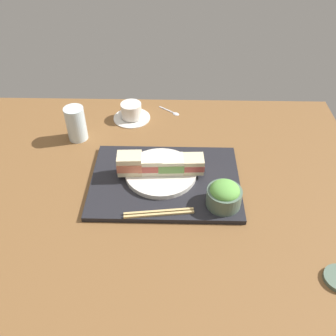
{
  "coord_description": "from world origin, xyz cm",
  "views": [
    {
      "loc": [
        8.26,
        -83.53,
        79.75
      ],
      "look_at": [
        6.29,
        1.41,
        5.0
      ],
      "focal_mm": 39.48,
      "sensor_mm": 36.0,
      "label": 1
    }
  ],
  "objects": [
    {
      "name": "chopsticks_pair",
      "position": [
        4.11,
        -14.25,
        1.91
      ],
      "size": [
        19.85,
        4.21,
        0.7
      ],
      "color": "tan",
      "rests_on": "serving_tray"
    },
    {
      "name": "sandwich_inner_near",
      "position": [
        0.87,
        2.17,
        5.79
      ],
      "size": [
        7.94,
        6.02,
        5.37
      ],
      "color": "#EFE5C1",
      "rests_on": "sandwich_plate"
    },
    {
      "name": "serving_tray",
      "position": [
        5.49,
        0.35,
        0.78
      ],
      "size": [
        45.92,
        32.79,
        1.56
      ],
      "primitive_type": "cube",
      "color": "black",
      "rests_on": "ground_plane"
    },
    {
      "name": "sandwich_farmost",
      "position": [
        13.51,
        2.85,
        5.59
      ],
      "size": [
        7.83,
        6.01,
        4.97
      ],
      "color": "beige",
      "rests_on": "sandwich_plate"
    },
    {
      "name": "coffee_cup",
      "position": [
        -8.48,
        35.96,
        2.75
      ],
      "size": [
        14.11,
        14.11,
        6.43
      ],
      "color": "silver",
      "rests_on": "ground_plane"
    },
    {
      "name": "ground_plane",
      "position": [
        0.0,
        0.0,
        -1.5
      ],
      "size": [
        140.0,
        100.0,
        3.0
      ],
      "primitive_type": "cube",
      "color": "brown"
    },
    {
      "name": "sandwich_nearmost",
      "position": [
        -5.45,
        1.82,
        6.27
      ],
      "size": [
        7.84,
        6.21,
        6.33
      ],
      "color": "beige",
      "rests_on": "sandwich_plate"
    },
    {
      "name": "salad_bowl",
      "position": [
        22.44,
        -10.04,
        5.31
      ],
      "size": [
        10.01,
        10.01,
        7.77
      ],
      "color": "#4C6051",
      "rests_on": "serving_tray"
    },
    {
      "name": "drinking_glass",
      "position": [
        -26.43,
        22.85,
        6.19
      ],
      "size": [
        6.89,
        6.89,
        12.37
      ],
      "primitive_type": "cylinder",
      "color": "silver",
      "rests_on": "ground_plane"
    },
    {
      "name": "sandwich_inner_far",
      "position": [
        7.19,
        2.51,
        5.67
      ],
      "size": [
        8.13,
        6.17,
        5.12
      ],
      "color": "#EFE5C1",
      "rests_on": "sandwich_plate"
    },
    {
      "name": "teaspoon",
      "position": [
        7.45,
        40.07,
        0.35
      ],
      "size": [
        8.54,
        7.02,
        0.8
      ],
      "color": "silver",
      "rests_on": "ground_plane"
    },
    {
      "name": "sandwich_plate",
      "position": [
        4.03,
        2.34,
        2.33
      ],
      "size": [
        22.48,
        22.48,
        1.55
      ],
      "primitive_type": "cylinder",
      "color": "silver",
      "rests_on": "serving_tray"
    }
  ]
}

